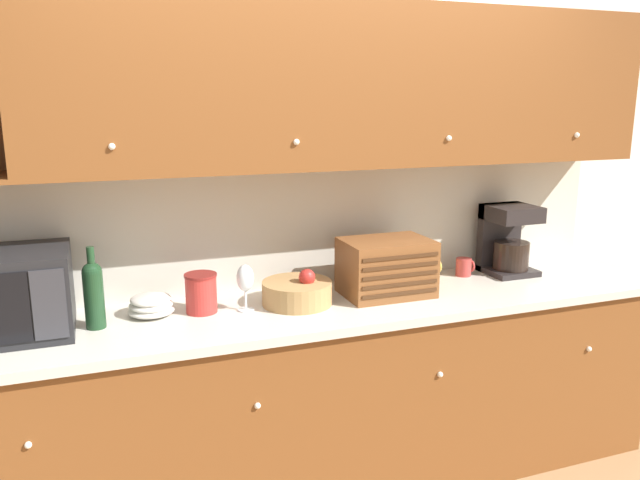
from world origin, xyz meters
TOP-DOWN VIEW (x-y plane):
  - ground_plane at (0.00, 0.00)m, footprint 24.00×24.00m
  - wall_back at (0.00, 0.03)m, footprint 5.77×0.06m
  - counter_unit at (0.00, -0.32)m, footprint 3.39×0.66m
  - backsplash_panel at (0.00, -0.01)m, footprint 3.37×0.01m
  - upper_cabinets at (0.16, -0.18)m, footprint 3.37×0.38m
  - wine_bottle at (-1.01, -0.29)m, footprint 0.08×0.08m
  - bowl_stack_on_counter at (-0.78, -0.22)m, footprint 0.20×0.20m
  - storage_canister at (-0.57, -0.25)m, footprint 0.14×0.14m
  - wine_glass at (-0.38, -0.30)m, footprint 0.08×0.08m
  - fruit_basket at (-0.14, -0.29)m, footprint 0.32×0.32m
  - bread_box at (0.31, -0.30)m, footprint 0.41×0.30m
  - mug_blue_second at (0.66, -0.10)m, footprint 0.10×0.09m
  - mug at (0.84, -0.15)m, footprint 0.09×0.08m
  - coffee_maker at (1.09, -0.17)m, footprint 0.25×0.25m

SIDE VIEW (x-z plane):
  - ground_plane at x=0.00m, z-range 0.00..0.00m
  - counter_unit at x=0.00m, z-range 0.00..0.93m
  - bowl_stack_on_counter at x=-0.78m, z-range 0.93..1.02m
  - mug at x=0.84m, z-range 0.93..1.03m
  - mug_blue_second at x=0.66m, z-range 0.93..1.03m
  - fruit_basket at x=-0.14m, z-range 0.90..1.07m
  - storage_canister at x=-0.57m, z-range 0.93..1.11m
  - bread_box at x=0.31m, z-range 0.93..1.20m
  - wine_glass at x=-0.38m, z-range 0.97..1.18m
  - wine_bottle at x=-1.01m, z-range 0.91..1.26m
  - coffee_maker at x=1.09m, z-range 0.93..1.30m
  - backsplash_panel at x=0.00m, z-range 0.93..1.54m
  - wall_back at x=0.00m, z-range 0.00..2.60m
  - upper_cabinets at x=0.16m, z-range 1.54..2.26m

